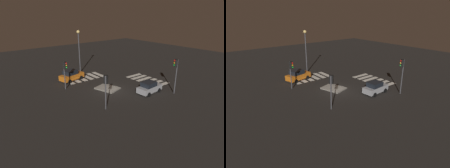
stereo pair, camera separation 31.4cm
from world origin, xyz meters
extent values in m
plane|color=black|center=(0.00, 0.00, 0.00)|extent=(80.00, 80.00, 0.00)
cube|color=gray|center=(0.96, 0.05, 0.09)|extent=(3.63, 3.10, 0.18)
cube|color=#9EA0A5|center=(-3.75, -3.48, 0.63)|extent=(1.80, 3.76, 0.75)
cube|color=black|center=(-3.77, -3.26, 1.31)|extent=(1.55, 1.97, 0.61)
cylinder|color=black|center=(-2.91, -4.57, 0.30)|extent=(0.25, 0.60, 0.59)
cylinder|color=black|center=(-4.45, -4.67, 0.30)|extent=(0.25, 0.60, 0.59)
cylinder|color=black|center=(-3.06, -2.30, 0.30)|extent=(0.25, 0.60, 0.59)
cylinder|color=black|center=(-4.60, -2.40, 0.30)|extent=(0.25, 0.60, 0.59)
sphere|color=#F2EABF|center=(-3.21, -5.25, 0.63)|extent=(0.20, 0.20, 0.20)
sphere|color=#F2EABF|center=(-4.07, -5.31, 0.63)|extent=(0.20, 0.20, 0.20)
cube|color=orange|center=(7.45, 2.21, 0.67)|extent=(2.55, 4.17, 0.80)
cube|color=black|center=(7.39, 2.44, 1.39)|extent=(1.95, 2.29, 0.64)
cylinder|color=black|center=(8.53, 1.23, 0.31)|extent=(0.37, 0.66, 0.63)
cylinder|color=black|center=(6.94, 0.84, 0.31)|extent=(0.37, 0.66, 0.63)
cylinder|color=black|center=(7.96, 3.57, 0.31)|extent=(0.37, 0.66, 0.63)
cylinder|color=black|center=(6.37, 3.18, 0.31)|extent=(0.37, 0.66, 0.63)
sphere|color=#F2EABF|center=(8.35, 0.47, 0.67)|extent=(0.21, 0.21, 0.21)
sphere|color=#F2EABF|center=(7.46, 0.25, 0.67)|extent=(0.21, 0.21, 0.21)
cylinder|color=#47474C|center=(-3.77, 3.97, 1.98)|extent=(0.14, 0.14, 3.97)
cube|color=black|center=(-3.64, 3.84, 3.49)|extent=(0.54, 0.54, 0.96)
sphere|color=red|center=(-3.51, 3.69, 3.79)|extent=(0.22, 0.22, 0.22)
sphere|color=orange|center=(-3.51, 3.69, 3.49)|extent=(0.22, 0.22, 0.22)
sphere|color=green|center=(-3.51, 3.69, 3.19)|extent=(0.22, 0.22, 0.22)
cylinder|color=#47474C|center=(-6.00, -5.94, 2.35)|extent=(0.14, 0.14, 4.69)
cube|color=black|center=(-5.87, -5.81, 4.21)|extent=(0.54, 0.54, 0.96)
sphere|color=red|center=(-5.73, -5.67, 4.51)|extent=(0.22, 0.22, 0.22)
sphere|color=orange|center=(-5.73, -5.67, 4.21)|extent=(0.22, 0.22, 0.22)
sphere|color=green|center=(-5.73, -5.67, 3.91)|extent=(0.22, 0.22, 0.22)
cylinder|color=#47474C|center=(4.68, 4.72, 1.98)|extent=(0.14, 0.14, 3.96)
cube|color=black|center=(4.55, 4.59, 3.48)|extent=(0.54, 0.54, 0.96)
sphere|color=red|center=(4.41, 4.45, 3.78)|extent=(0.22, 0.22, 0.22)
sphere|color=orange|center=(4.41, 4.45, 3.48)|extent=(0.22, 0.22, 0.22)
sphere|color=green|center=(4.41, 4.45, 3.18)|extent=(0.22, 0.22, 0.22)
cylinder|color=#47474C|center=(10.43, -1.10, 3.48)|extent=(0.18, 0.18, 6.96)
sphere|color=#F9D172|center=(10.43, -1.10, 7.14)|extent=(0.56, 0.56, 0.56)
cube|color=silver|center=(-2.88, -7.22, 0.01)|extent=(0.70, 3.20, 0.02)
cube|color=silver|center=(-1.73, -7.22, 0.01)|extent=(0.70, 3.20, 0.02)
cube|color=silver|center=(-0.58, -7.22, 0.01)|extent=(0.70, 3.20, 0.02)
cube|color=silver|center=(0.57, -7.22, 0.01)|extent=(0.70, 3.20, 0.02)
cube|color=silver|center=(1.72, -7.22, 0.01)|extent=(0.70, 3.20, 0.02)
cube|color=silver|center=(2.88, -7.22, 0.01)|extent=(0.70, 3.20, 0.02)
cube|color=silver|center=(7.34, -2.88, 0.01)|extent=(3.20, 0.70, 0.02)
cube|color=silver|center=(7.34, -1.73, 0.01)|extent=(3.20, 0.70, 0.02)
cube|color=silver|center=(7.34, -0.58, 0.01)|extent=(3.20, 0.70, 0.02)
cube|color=silver|center=(7.34, 0.57, 0.01)|extent=(3.20, 0.70, 0.02)
cube|color=silver|center=(7.34, 1.72, 0.01)|extent=(3.20, 0.70, 0.02)
cube|color=silver|center=(7.34, 2.88, 0.01)|extent=(3.20, 0.70, 0.02)
camera|label=1|loc=(-19.63, 15.98, 10.48)|focal=31.44mm
camera|label=2|loc=(-19.82, 15.73, 10.48)|focal=31.44mm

